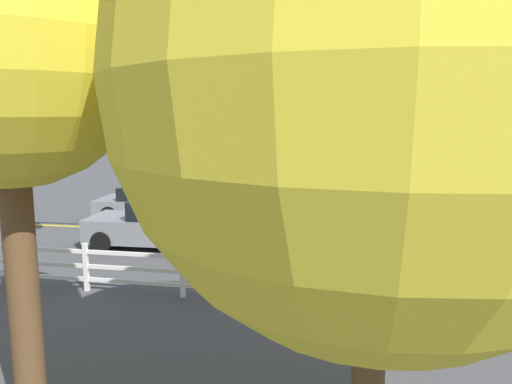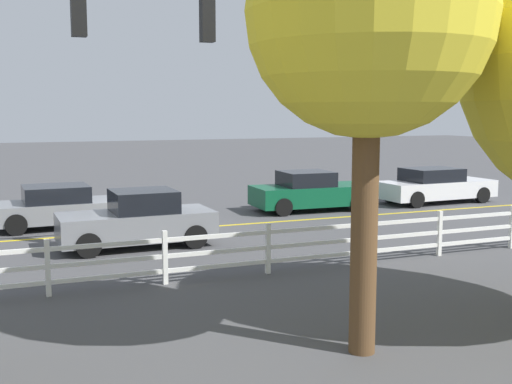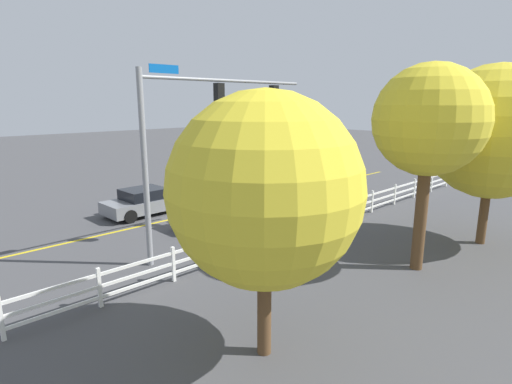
{
  "view_description": "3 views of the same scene",
  "coord_description": "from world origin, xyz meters",
  "views": [
    {
      "loc": [
        -5.34,
        16.38,
        4.19
      ],
      "look_at": [
        -2.81,
        2.09,
        1.83
      ],
      "focal_mm": 34.82,
      "sensor_mm": 36.0,
      "label": 1
    },
    {
      "loc": [
        3.63,
        18.81,
        3.64
      ],
      "look_at": [
        -3.33,
        1.59,
        1.26
      ],
      "focal_mm": 44.13,
      "sensor_mm": 36.0,
      "label": 2
    },
    {
      "loc": [
        11.51,
        16.42,
        5.58
      ],
      "look_at": [
        -2.51,
        1.63,
        0.98
      ],
      "focal_mm": 28.11,
      "sensor_mm": 36.0,
      "label": 3
    }
  ],
  "objects": [
    {
      "name": "ground_plane",
      "position": [
        0.0,
        0.0,
        0.0
      ],
      "size": [
        120.0,
        120.0,
        0.0
      ],
      "primitive_type": "plane",
      "color": "#444447"
    },
    {
      "name": "lane_center_stripe",
      "position": [
        -4.0,
        0.0,
        0.0
      ],
      "size": [
        28.0,
        0.16,
        0.01
      ],
      "primitive_type": "cube",
      "color": "gold",
      "rests_on": "ground_plane"
    },
    {
      "name": "signal_assembly",
      "position": [
        2.8,
        4.32,
        4.79
      ],
      "size": [
        7.64,
        0.38,
        6.78
      ],
      "color": "gray",
      "rests_on": "ground_plane"
    },
    {
      "name": "car_0",
      "position": [
        -6.84,
        -1.77,
        0.69
      ],
      "size": [
        4.39,
        2.07,
        1.46
      ],
      "rotation": [
        0.0,
        0.0,
        3.11
      ],
      "color": "#0C4C2D",
      "rests_on": "ground_plane"
    },
    {
      "name": "car_1",
      "position": [
        1.97,
        -1.73,
        0.64
      ],
      "size": [
        4.41,
        2.13,
        1.33
      ],
      "rotation": [
        0.0,
        0.0,
        3.18
      ],
      "color": "slate",
      "rests_on": "ground_plane"
    },
    {
      "name": "car_2",
      "position": [
        -12.4,
        -1.69,
        0.67
      ],
      "size": [
        4.85,
        2.05,
        1.4
      ],
      "rotation": [
        0.0,
        0.0,
        3.18
      ],
      "color": "silver",
      "rests_on": "ground_plane"
    },
    {
      "name": "car_3",
      "position": [
        0.32,
        2.11,
        0.71
      ],
      "size": [
        4.14,
        1.94,
        1.54
      ],
      "rotation": [
        0.0,
        0.0,
        0.02
      ],
      "color": "slate",
      "rests_on": "ground_plane"
    },
    {
      "name": "white_rail_fence",
      "position": [
        -3.0,
        6.04,
        0.6
      ],
      "size": [
        26.1,
        0.1,
        1.15
      ],
      "color": "white",
      "rests_on": "ground_plane"
    },
    {
      "name": "tree_0",
      "position": [
        5.8,
        10.66,
        3.79
      ],
      "size": [
        4.13,
        4.13,
        5.86
      ],
      "color": "brown",
      "rests_on": "ground_plane"
    },
    {
      "name": "tree_1",
      "position": [
        -5.65,
        11.51,
        4.46
      ],
      "size": [
        5.11,
        5.11,
        7.02
      ],
      "color": "brown",
      "rests_on": "ground_plane"
    },
    {
      "name": "tree_2",
      "position": [
        -1.31,
        10.88,
        4.99
      ],
      "size": [
        3.57,
        3.57,
        6.81
      ],
      "color": "brown",
      "rests_on": "ground_plane"
    }
  ]
}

